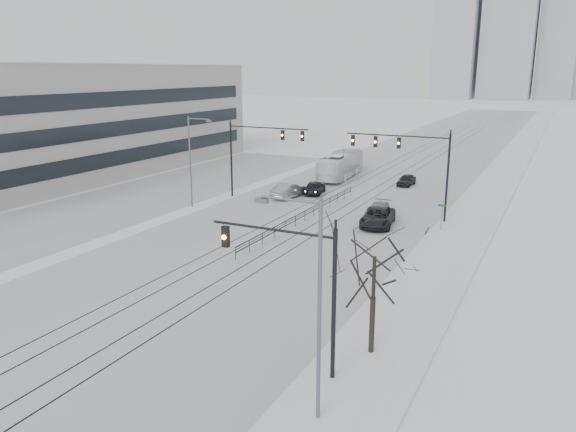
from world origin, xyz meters
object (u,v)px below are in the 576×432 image
object	(u,v)px
sedan_nb_right	(378,210)
sedan_nb_far	(406,180)
traffic_mast_near	(300,278)
bare_tree	(374,267)
sedan_sb_inner	(315,187)
sedan_sb_outer	(289,191)
box_truck	(341,166)
sedan_nb_front	(378,217)

from	to	relation	value
sedan_nb_right	sedan_nb_far	bearing A→B (deg)	90.93
traffic_mast_near	sedan_nb_right	distance (m)	29.33
bare_tree	sedan_sb_inner	world-z (taller)	bare_tree
traffic_mast_near	sedan_sb_inner	xyz separation A→B (m)	(-14.63, 34.96, -3.81)
sedan_sb_outer	sedan_nb_right	size ratio (longest dim) A/B	1.10
sedan_sb_outer	sedan_nb_far	world-z (taller)	sedan_sb_outer
sedan_sb_outer	box_truck	xyz separation A→B (m)	(0.86, 13.12, 0.82)
sedan_nb_front	sedan_nb_right	size ratio (longest dim) A/B	1.30
sedan_nb_front	sedan_nb_right	world-z (taller)	sedan_nb_front
sedan_nb_far	bare_tree	bearing A→B (deg)	-75.80
bare_tree	sedan_nb_front	xyz separation A→B (m)	(-6.79, 22.39, -3.71)
sedan_nb_right	sedan_nb_far	distance (m)	15.59
sedan_sb_inner	box_truck	size ratio (longest dim) A/B	0.38
sedan_sb_inner	sedan_nb_far	world-z (taller)	sedan_sb_inner
sedan_sb_inner	bare_tree	bearing A→B (deg)	107.74
sedan_nb_front	sedan_nb_right	bearing A→B (deg)	98.08
sedan_nb_front	sedan_nb_far	distance (m)	18.85
bare_tree	sedan_nb_front	world-z (taller)	bare_tree
traffic_mast_near	sedan_nb_front	world-z (taller)	traffic_mast_near
bare_tree	sedan_nb_right	size ratio (longest dim) A/B	1.40
sedan_nb_far	box_truck	xyz separation A→B (m)	(-8.75, 0.98, 0.95)
traffic_mast_near	box_truck	world-z (taller)	traffic_mast_near
sedan_sb_outer	sedan_nb_front	xyz separation A→B (m)	(12.00, -6.56, -0.01)
traffic_mast_near	box_truck	distance (m)	47.76
sedan_nb_front	box_truck	world-z (taller)	box_truck
traffic_mast_near	bare_tree	xyz separation A→B (m)	(2.41, 3.00, -0.07)
box_truck	sedan_nb_right	bearing A→B (deg)	117.38
bare_tree	sedan_sb_outer	distance (m)	34.71
sedan_sb_outer	box_truck	bearing A→B (deg)	-86.55
sedan_sb_outer	sedan_nb_far	distance (m)	15.48
sedan_sb_inner	box_truck	distance (m)	10.18
sedan_nb_far	sedan_nb_right	bearing A→B (deg)	-83.23
bare_tree	box_truck	world-z (taller)	bare_tree
sedan_sb_outer	sedan_nb_far	xyz separation A→B (m)	(9.61, 12.14, -0.13)
sedan_nb_right	box_truck	world-z (taller)	box_truck
traffic_mast_near	sedan_nb_right	size ratio (longest dim) A/B	1.61
traffic_mast_near	box_truck	size ratio (longest dim) A/B	0.60
sedan_sb_inner	sedan_nb_front	distance (m)	14.02
bare_tree	box_truck	xyz separation A→B (m)	(-17.94, 42.07, -2.88)
sedan_sb_inner	box_truck	xyz separation A→B (m)	(-0.89, 10.11, 0.86)
traffic_mast_near	sedan_nb_far	distance (m)	44.78
traffic_mast_near	sedan_sb_outer	bearing A→B (deg)	117.14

